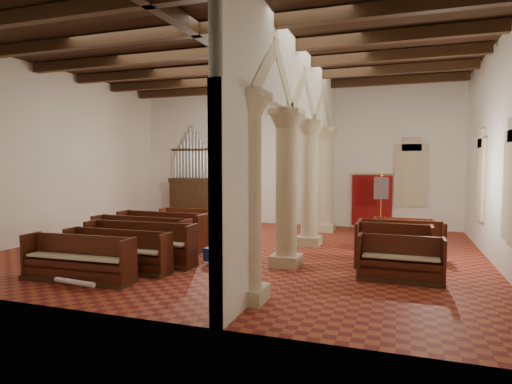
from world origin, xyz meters
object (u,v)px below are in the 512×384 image
(pipe_organ, at_px, (193,192))
(nave_pew_0, at_px, (78,266))
(aisle_pew_0, at_px, (400,266))
(lectern, at_px, (246,218))
(processional_banner, at_px, (381,214))

(pipe_organ, xyz_separation_m, nave_pew_0, (2.13, -9.91, -1.03))
(aisle_pew_0, bearing_deg, nave_pew_0, -160.33)
(pipe_organ, bearing_deg, lectern, -24.71)
(pipe_organ, relative_size, processional_banner, 1.87)
(processional_banner, bearing_deg, lectern, 172.74)
(nave_pew_0, relative_size, aisle_pew_0, 1.44)
(lectern, xyz_separation_m, aisle_pew_0, (5.98, -6.07, -0.12))
(pipe_organ, relative_size, aisle_pew_0, 2.30)
(pipe_organ, distance_m, nave_pew_0, 10.18)
(processional_banner, bearing_deg, pipe_organ, 161.54)
(processional_banner, bearing_deg, nave_pew_0, -136.51)
(lectern, height_order, processional_banner, processional_banner)
(lectern, bearing_deg, pipe_organ, 136.94)
(processional_banner, height_order, aisle_pew_0, processional_banner)
(processional_banner, distance_m, aisle_pew_0, 6.45)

